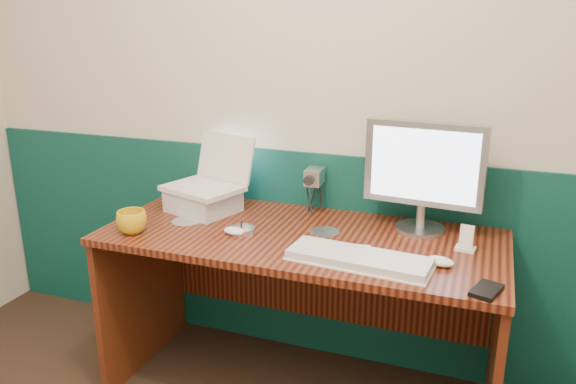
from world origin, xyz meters
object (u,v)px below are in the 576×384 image
at_px(keyboard, 359,259).
at_px(mug, 132,222).
at_px(laptop, 201,162).
at_px(monitor, 424,176).
at_px(desk, 300,317).
at_px(camcorder, 314,190).

xyz_separation_m(keyboard, mug, (-0.93, -0.03, 0.03)).
bearing_deg(laptop, monitor, 23.40).
xyz_separation_m(laptop, mug, (-0.14, -0.34, -0.18)).
distance_m(laptop, mug, 0.41).
bearing_deg(mug, desk, 19.31).
relative_size(desk, monitor, 3.42).
relative_size(laptop, monitor, 0.69).
height_order(laptop, camcorder, laptop).
xyz_separation_m(desk, laptop, (-0.50, 0.11, 0.60)).
relative_size(desk, mug, 13.37).
distance_m(monitor, camcorder, 0.50).
distance_m(keyboard, camcorder, 0.57).
bearing_deg(mug, laptop, 67.67).
distance_m(laptop, camcorder, 0.51).
xyz_separation_m(desk, mug, (-0.64, -0.23, 0.42)).
bearing_deg(desk, laptop, 167.21).
relative_size(monitor, camcorder, 2.25).
bearing_deg(keyboard, mug, -173.18).
distance_m(desk, camcorder, 0.55).
distance_m(desk, laptop, 0.80).
bearing_deg(desk, monitor, 24.42).
xyz_separation_m(laptop, keyboard, (0.79, -0.31, -0.22)).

